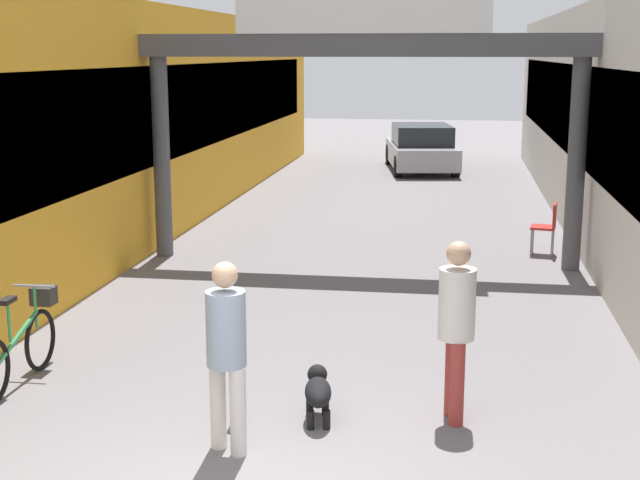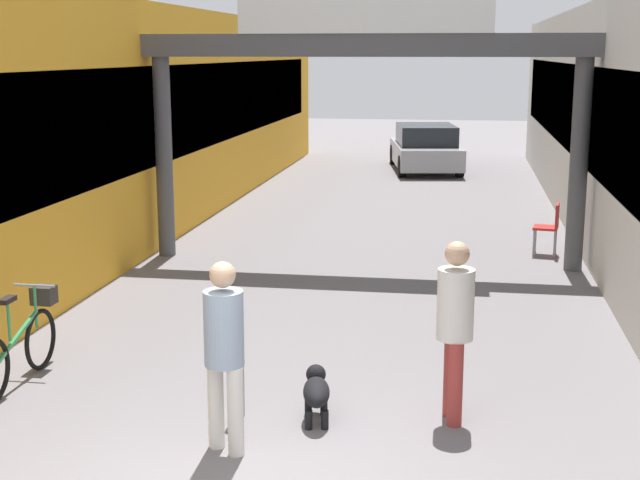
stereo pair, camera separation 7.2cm
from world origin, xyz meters
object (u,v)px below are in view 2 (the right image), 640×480
object	(u,v)px
bollard_post_metal	(239,359)
pedestrian_companion	(455,319)
bicycle_green_second	(22,342)
parked_car_silver	(425,148)
pedestrian_with_dog	(224,345)
dog_on_leash	(316,390)
cafe_chair_red_nearer	(551,224)

from	to	relation	value
bollard_post_metal	pedestrian_companion	bearing A→B (deg)	5.95
bollard_post_metal	bicycle_green_second	bearing A→B (deg)	168.46
pedestrian_companion	bicycle_green_second	distance (m)	4.49
pedestrian_companion	parked_car_silver	size ratio (longest dim) A/B	0.41
pedestrian_with_dog	dog_on_leash	bearing A→B (deg)	49.95
dog_on_leash	cafe_chair_red_nearer	world-z (taller)	cafe_chair_red_nearer
bicycle_green_second	dog_on_leash	bearing A→B (deg)	-8.59
bollard_post_metal	dog_on_leash	bearing A→B (deg)	1.44
pedestrian_companion	bollard_post_metal	world-z (taller)	pedestrian_companion
pedestrian_companion	dog_on_leash	size ratio (longest dim) A/B	2.60
pedestrian_companion	dog_on_leash	world-z (taller)	pedestrian_companion
pedestrian_companion	bollard_post_metal	size ratio (longest dim) A/B	1.55
parked_car_silver	pedestrian_with_dog	bearing A→B (deg)	-92.62
pedestrian_with_dog	bollard_post_metal	distance (m)	0.87
parked_car_silver	dog_on_leash	bearing A→B (deg)	-90.65
pedestrian_with_dog	bicycle_green_second	distance (m)	2.87
bollard_post_metal	parked_car_silver	size ratio (longest dim) A/B	0.26
bollard_post_metal	parked_car_silver	bearing A→B (deg)	87.03
pedestrian_companion	dog_on_leash	bearing A→B (deg)	-171.45
pedestrian_with_dog	parked_car_silver	size ratio (longest dim) A/B	0.40
pedestrian_with_dog	bollard_post_metal	size ratio (longest dim) A/B	1.52
bollard_post_metal	pedestrian_with_dog	bearing A→B (deg)	-84.26
pedestrian_with_dog	cafe_chair_red_nearer	world-z (taller)	pedestrian_with_dog
pedestrian_companion	bicycle_green_second	size ratio (longest dim) A/B	1.02
pedestrian_companion	parked_car_silver	world-z (taller)	pedestrian_companion
pedestrian_companion	bollard_post_metal	xyz separation A→B (m)	(-2.00, -0.21, -0.42)
bicycle_green_second	cafe_chair_red_nearer	size ratio (longest dim) A/B	1.90
pedestrian_with_dog	cafe_chair_red_nearer	xyz separation A→B (m)	(3.45, 8.24, -0.43)
dog_on_leash	cafe_chair_red_nearer	xyz separation A→B (m)	(2.79, 7.46, 0.25)
cafe_chair_red_nearer	pedestrian_companion	bearing A→B (deg)	-101.87
dog_on_leash	bicycle_green_second	size ratio (longest dim) A/B	0.39
cafe_chair_red_nearer	parked_car_silver	distance (m)	11.04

